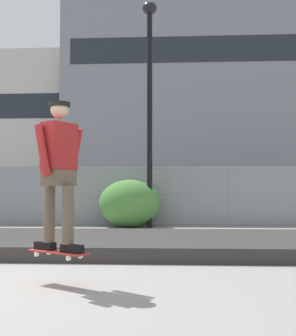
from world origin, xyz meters
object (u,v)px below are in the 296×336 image
object	(u,v)px
shrub_left	(130,203)
parked_car_near	(14,197)
skater	(59,165)
street_lamp	(150,86)
skateboard	(58,252)

from	to	relation	value
shrub_left	parked_car_near	bearing A→B (deg)	140.27
skater	street_lamp	size ratio (longest dim) A/B	0.25
parked_car_near	shrub_left	distance (m)	6.59
street_lamp	parked_car_near	xyz separation A→B (m)	(-5.67, 4.41, -3.36)
skater	shrub_left	xyz separation A→B (m)	(0.01, 8.17, -0.66)
street_lamp	skateboard	bearing A→B (deg)	-94.40
skateboard	skater	world-z (taller)	skater
parked_car_near	street_lamp	bearing A→B (deg)	-37.85
skateboard	street_lamp	xyz separation A→B (m)	(0.61, 7.97, 3.81)
skateboard	parked_car_near	size ratio (longest dim) A/B	0.17
parked_car_near	shrub_left	world-z (taller)	parked_car_near
skateboard	shrub_left	bearing A→B (deg)	89.96
skater	parked_car_near	world-z (taller)	skater
skater	street_lamp	distance (m)	8.48
skateboard	street_lamp	distance (m)	8.86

